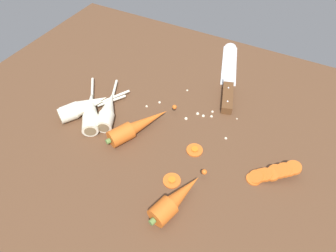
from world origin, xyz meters
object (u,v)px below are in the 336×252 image
Objects in this scene: chefs_knife at (229,72)px; parsnip_front at (82,109)px; carrot_slice_stack at (273,173)px; whole_carrot at (138,126)px; parsnip_mid_right at (85,106)px; parsnip_mid_left at (91,111)px; parsnip_back at (108,110)px; whole_carrot_second at (176,199)px; carrot_slice_stray_near at (195,150)px; carrot_slice_stray_mid at (172,180)px.

parsnip_front is (-27.66, -34.40, 1.33)cm from chefs_knife.
carrot_slice_stack is at bearing -55.31° from chefs_knife.
parsnip_mid_right is at bearing -179.18° from whole_carrot.
parsnip_mid_left is at bearing 7.96° from parsnip_front.
chefs_knife is at bearing 53.65° from parsnip_mid_left.
parsnip_mid_left reaches higher than carrot_slice_stack.
whole_carrot_second is at bearing -28.46° from parsnip_back.
whole_carrot is at bearing 0.82° from parsnip_mid_right.
carrot_slice_stack is (21.08, -30.46, 0.82)cm from chefs_knife.
carrot_slice_stray_near is (30.81, 1.43, -1.62)cm from parsnip_mid_right.
carrot_slice_stray_near is at bearing 2.66° from parsnip_mid_right.
parsnip_back reaches higher than carrot_slice_stack.
parsnip_mid_left is 2.72cm from parsnip_mid_right.
chefs_knife is at bearing 95.74° from carrot_slice_stray_near.
whole_carrot is at bearing 4.65° from parsnip_mid_left.
parsnip_mid_left is at bearing 158.29° from whole_carrot_second.
chefs_knife is 2.11× the size of whole_carrot_second.
parsnip_front is 0.89× the size of parsnip_back.
parsnip_mid_left is 46.27cm from carrot_slice_stack.
whole_carrot_second reaches higher than carrot_slice_stray_near.
parsnip_back is at bearing 151.54° from whole_carrot_second.
chefs_knife is 1.85× the size of parsnip_back.
parsnip_back is (6.18, 1.59, -0.00)cm from parsnip_mid_right.
parsnip_mid_left is at bearing -175.35° from whole_carrot.
whole_carrot is 13.43cm from parsnip_mid_left.
carrot_slice_stray_mid is (-18.75, -11.22, -1.11)cm from carrot_slice_stack.
whole_carrot is at bearing 5.19° from parsnip_front.
whole_carrot_second is at bearing -54.66° from carrot_slice_stray_mid.
parsnip_mid_right is 4.58× the size of carrot_slice_stray_near.
parsnip_mid_left is at bearing -18.46° from parsnip_mid_right.
chefs_knife is 38.20cm from parsnip_back.
parsnip_mid_right is (-15.96, -0.23, -0.12)cm from whole_carrot.
chefs_knife is 1.91× the size of parsnip_mid_right.
carrot_slice_stray_mid is (-3.22, 4.54, -1.74)cm from whole_carrot_second.
parsnip_mid_left is at bearing -175.36° from carrot_slice_stray_near.
parsnip_back is 24.69cm from carrot_slice_stray_near.
carrot_slice_stray_near is at bearing 99.27° from whole_carrot_second.
whole_carrot_second is at bearing -83.15° from chefs_knife.
parsnip_mid_right is 48.78cm from carrot_slice_stack.
chefs_knife is at bearing 70.51° from whole_carrot.
parsnip_mid_left is (-25.04, -34.03, 1.33)cm from chefs_knife.
chefs_knife is 44.16cm from parsnip_front.
whole_carrot is 16.07cm from parsnip_front.
whole_carrot is 1.15× the size of parsnip_front.
carrot_slice_stack is at bearing 4.34° from whole_carrot.
parsnip_back is at bearing -124.17° from chefs_knife.
chefs_knife is 34.98cm from whole_carrot.
parsnip_mid_right is 1.75× the size of carrot_slice_stack.
whole_carrot_second reaches higher than parsnip_back.
parsnip_front and parsnip_mid_right have the same top height.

